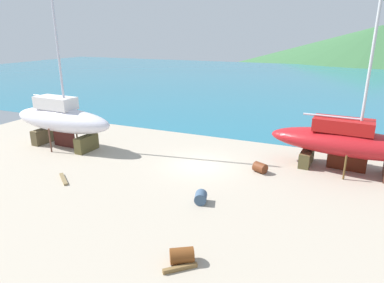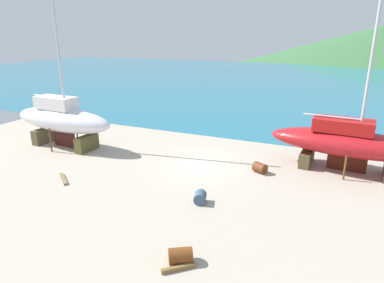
# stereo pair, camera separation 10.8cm
# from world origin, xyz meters

# --- Properties ---
(ground_plane) EXTENTS (44.60, 44.60, 0.00)m
(ground_plane) POSITION_xyz_m (0.00, -4.47, 0.00)
(ground_plane) COLOR #B1A491
(sea_water) EXTENTS (164.75, 76.69, 0.01)m
(sea_water) POSITION_xyz_m (0.00, 45.02, 0.00)
(sea_water) COLOR #246E89
(sea_water) RESTS_ON ground
(headland_hill) EXTENTS (159.46, 159.46, 22.11)m
(headland_hill) POSITION_xyz_m (19.15, 116.23, 0.00)
(headland_hill) COLOR #39693C
(headland_hill) RESTS_ON ground
(sailboat_far_slipway) EXTENTS (10.32, 3.62, 17.80)m
(sailboat_far_slipway) POSITION_xyz_m (9.20, 3.01, 2.00)
(sailboat_far_slipway) COLOR brown
(sailboat_far_slipway) RESTS_ON ground
(sailboat_large_starboard) EXTENTS (9.33, 2.88, 15.88)m
(sailboat_large_starboard) POSITION_xyz_m (-11.48, -0.61, 2.29)
(sailboat_large_starboard) COLOR brown
(sailboat_large_starboard) RESTS_ON ground
(barrel_ochre) EXTENTS (1.14, 1.04, 0.65)m
(barrel_ochre) POSITION_xyz_m (3.28, -9.90, 0.32)
(barrel_ochre) COLOR brown
(barrel_ochre) RESTS_ON ground
(barrel_tar_black) EXTENTS (1.02, 0.95, 0.66)m
(barrel_tar_black) POSITION_xyz_m (4.10, 0.44, 0.33)
(barrel_tar_black) COLOR brown
(barrel_tar_black) RESTS_ON ground
(barrel_by_slipway) EXTENTS (0.84, 0.92, 0.65)m
(barrel_by_slipway) POSITION_xyz_m (2.10, -4.98, 0.32)
(barrel_by_slipway) COLOR #3D556F
(barrel_by_slipway) RESTS_ON ground
(timber_plank_near) EXTENTS (1.60, 1.31, 0.13)m
(timber_plank_near) POSITION_xyz_m (-6.85, -5.65, 0.06)
(timber_plank_near) COLOR olive
(timber_plank_near) RESTS_ON ground
(timber_plank_far) EXTENTS (1.13, 1.04, 0.18)m
(timber_plank_far) POSITION_xyz_m (3.41, -10.34, 0.09)
(timber_plank_far) COLOR brown
(timber_plank_far) RESTS_ON ground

